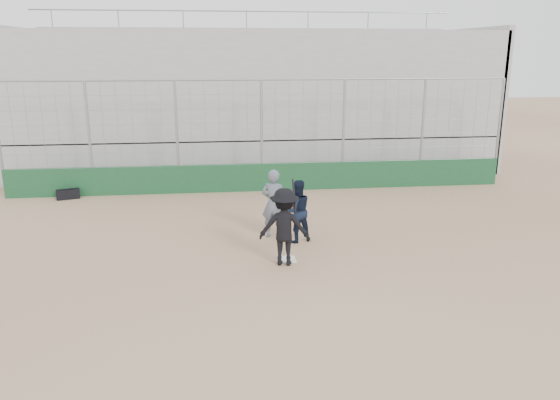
{
  "coord_description": "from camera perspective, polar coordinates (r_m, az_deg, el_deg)",
  "views": [
    {
      "loc": [
        -1.64,
        -12.45,
        4.97
      ],
      "look_at": [
        0.0,
        1.4,
        1.15
      ],
      "focal_mm": 35.0,
      "sensor_mm": 36.0,
      "label": 1
    }
  ],
  "objects": [
    {
      "name": "umpire",
      "position": [
        14.83,
        -0.66,
        -0.76
      ],
      "size": [
        0.83,
        0.71,
        1.72
      ],
      "primitive_type": "imported",
      "rotation": [
        0.0,
        0.0,
        2.71
      ],
      "color": "#545E6B",
      "rests_on": "ground"
    },
    {
      "name": "catcher_crouched",
      "position": [
        14.57,
        1.8,
        -2.25
      ],
      "size": [
        1.0,
        0.89,
        1.15
      ],
      "color": "black",
      "rests_on": "ground"
    },
    {
      "name": "equipment_bag",
      "position": [
        20.31,
        -21.28,
        0.58
      ],
      "size": [
        0.83,
        0.54,
        0.37
      ],
      "color": "black",
      "rests_on": "ground"
    },
    {
      "name": "home_plate",
      "position": [
        13.5,
        0.7,
        -6.23
      ],
      "size": [
        0.44,
        0.44,
        0.02
      ],
      "primitive_type": "cube",
      "color": "white",
      "rests_on": "ground"
    },
    {
      "name": "ground",
      "position": [
        13.5,
        0.7,
        -6.28
      ],
      "size": [
        90.0,
        90.0,
        0.0
      ],
      "primitive_type": "plane",
      "color": "#856248",
      "rests_on": "ground"
    },
    {
      "name": "batter_at_plate",
      "position": [
        12.95,
        0.46,
        -2.81
      ],
      "size": [
        1.33,
        0.94,
        2.01
      ],
      "color": "black",
      "rests_on": "ground"
    },
    {
      "name": "bleachers",
      "position": [
        24.54,
        -2.95,
        10.52
      ],
      "size": [
        20.25,
        6.7,
        6.98
      ],
      "color": "#949494",
      "rests_on": "ground"
    },
    {
      "name": "backstop",
      "position": [
        19.93,
        -1.9,
        3.7
      ],
      "size": [
        18.1,
        0.25,
        4.04
      ],
      "color": "#133D20",
      "rests_on": "ground"
    }
  ]
}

